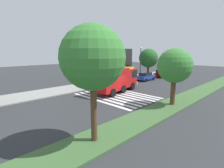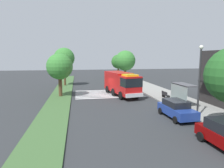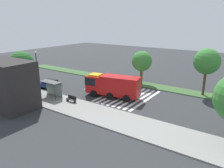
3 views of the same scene
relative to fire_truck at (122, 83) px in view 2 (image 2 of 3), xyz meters
The scene contains 13 objects.
ground_plane 2.73m from the fire_truck, 115.69° to the right, with size 120.00×120.00×0.00m, color #2D3033.
sidewalk 6.68m from the fire_truck, 97.45° to the left, with size 60.00×5.04×0.14m, color gray.
median_strip 9.03m from the fire_truck, 95.40° to the right, with size 60.00×3.00×0.14m, color #3D6033.
crosswalk 3.27m from the fire_truck, 139.06° to the right, with size 6.75×10.02×0.01m.
fire_truck is the anchor object (origin of this frame).
parked_car_west 11.55m from the fire_truck, 13.25° to the left, with size 4.42×2.17×1.66m.
bus_stop_shelter 9.02m from the fire_truck, 35.77° to the left, with size 3.50×1.40×2.46m.
bench_near_shelter 6.38m from the fire_truck, 57.84° to the left, with size 1.60×0.50×0.90m.
street_lamp 12.72m from the fire_truck, 20.71° to the left, with size 0.36×0.36×6.55m.
sidewalk_tree_far_west 25.73m from the fire_truck, 169.11° to the left, with size 3.86×3.86×6.20m.
sidewalk_tree_west 18.24m from the fire_truck, 164.42° to the left, with size 4.74×4.74×7.05m.
median_tree_far_west 14.96m from the fire_truck, 142.79° to the right, with size 3.97×3.97×7.31m.
median_tree_west 9.13m from the fire_truck, 94.12° to the right, with size 3.65×3.65×6.03m.
Camera 2 is at (28.41, -4.71, 5.65)m, focal length 31.33 mm.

